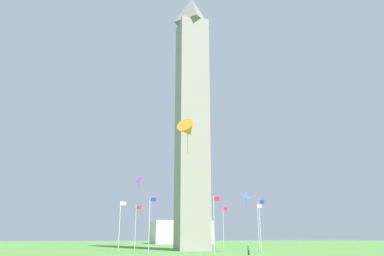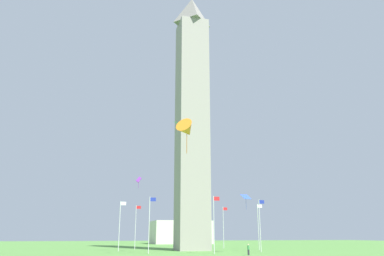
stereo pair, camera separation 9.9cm
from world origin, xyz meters
The scene contains 16 objects.
ground_plane centered at (0.00, 0.00, 0.00)m, with size 260.00×260.00×0.00m, color #548C3D.
obelisk_monument centered at (0.00, 0.00, 28.13)m, with size 6.19×6.19×56.27m.
flagpole_n centered at (14.24, 0.00, 5.01)m, with size 1.12×0.14×9.23m.
flagpole_ne centered at (10.08, 10.03, 5.01)m, with size 1.12×0.14×9.23m.
flagpole_e centered at (0.05, 14.19, 5.01)m, with size 1.12×0.14×9.23m.
flagpole_se centered at (-9.98, 10.03, 5.01)m, with size 1.12×0.14×9.23m.
flagpole_s centered at (-14.13, 0.00, 5.01)m, with size 1.12×0.14×9.23m.
flagpole_sw centered at (-9.98, -10.03, 5.01)m, with size 1.12×0.14×9.23m.
flagpole_w centered at (0.05, -14.19, 5.01)m, with size 1.12×0.14×9.23m.
flagpole_nw centered at (10.08, -10.03, 5.01)m, with size 1.12×0.14×9.23m.
person_green_shirt centered at (3.89, -18.99, 0.80)m, with size 0.32×0.32×1.62m.
kite_purple_box centered at (-12.56, -14.40, 11.45)m, with size 0.95×0.57×1.82m.
kite_blue_diamond centered at (6.54, -12.35, 9.34)m, with size 1.83×1.65×2.62m.
kite_green_diamond centered at (-6.49, -14.77, 21.23)m, with size 1.26×1.25×1.44m.
kite_orange_delta centered at (-13.73, -51.33, 9.81)m, with size 1.85×1.88×2.39m.
distant_building centered at (11.12, 58.97, 3.79)m, with size 19.61×16.30×7.57m.
Camera 1 is at (-19.77, -75.53, 2.96)m, focal length 35.77 mm.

